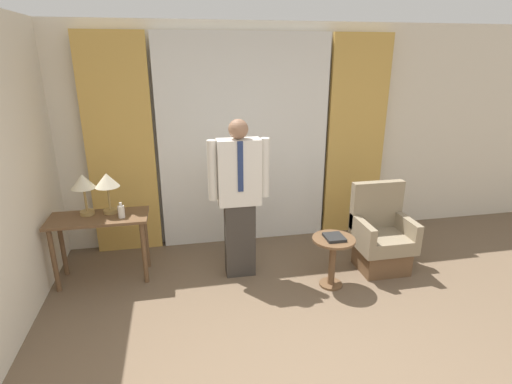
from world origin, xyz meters
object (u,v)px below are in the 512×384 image
desk (100,229)px  person (239,194)px  book (334,237)px  table_lamp_left (83,184)px  bottle_near_edge (121,211)px  table_lamp_right (107,183)px  side_table (333,254)px  armchair (381,239)px

desk → person: (1.46, -0.19, 0.35)m
desk → book: desk is taller
desk → table_lamp_left: (-0.12, 0.08, 0.47)m
bottle_near_edge → book: bearing=-14.8°
person → table_lamp_right: bearing=168.6°
table_lamp_right → person: (1.34, -0.27, -0.12)m
bottle_near_edge → desk: bearing=164.3°
person → side_table: bearing=-25.5°
armchair → table_lamp_right: bearing=171.3°
table_lamp_left → person: 1.61m
table_lamp_left → armchair: (3.16, -0.45, -0.71)m
table_lamp_left → side_table: bearing=-15.8°
bottle_near_edge → person: (1.21, -0.12, 0.14)m
side_table → bottle_near_edge: bearing=165.5°
table_lamp_left → armchair: table_lamp_left is taller
table_lamp_right → bottle_near_edge: bearing=-49.7°
table_lamp_right → book: 2.41m
person → armchair: (1.58, -0.18, -0.58)m
table_lamp_right → desk: bearing=-144.5°
table_lamp_left → person: person is taller
table_lamp_right → table_lamp_left: bearing=180.0°
side_table → book: 0.19m
desk → table_lamp_right: table_lamp_right is taller
armchair → book: size_ratio=4.59×
desk → person: bearing=-7.3°
table_lamp_right → book: size_ratio=2.06×
desk → table_lamp_left: table_lamp_left is taller
desk → side_table: size_ratio=1.83×
bottle_near_edge → book: size_ratio=0.77×
desk → bottle_near_edge: size_ratio=6.13×
desk → person: size_ratio=0.58×
table_lamp_right → bottle_near_edge: (0.13, -0.15, -0.27)m
side_table → table_lamp_left: bearing=164.2°
bottle_near_edge → person: size_ratio=0.10×
book → side_table: bearing=92.5°
desk → book: 2.45m
side_table → person: bearing=154.5°
bottle_near_edge → side_table: (2.12, -0.55, -0.42)m
table_lamp_left → desk: bearing=-35.5°
table_lamp_right → side_table: 2.46m
person → book: bearing=-25.9°
desk → table_lamp_right: bearing=35.5°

